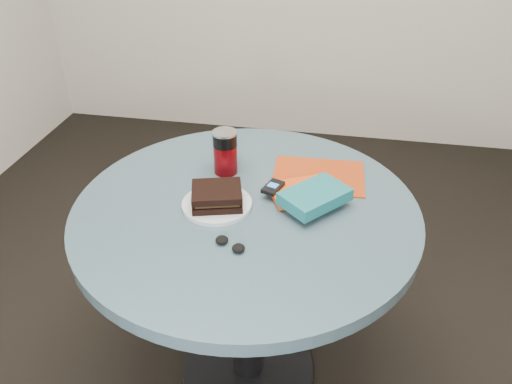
% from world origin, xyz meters
% --- Properties ---
extents(ground, '(4.00, 4.00, 0.00)m').
position_xyz_m(ground, '(0.00, 0.00, 0.00)').
color(ground, black).
rests_on(ground, ground).
extents(table, '(1.00, 1.00, 0.75)m').
position_xyz_m(table, '(0.00, 0.00, 0.59)').
color(table, black).
rests_on(table, ground).
extents(plate, '(0.23, 0.23, 0.01)m').
position_xyz_m(plate, '(-0.08, -0.02, 0.76)').
color(plate, silver).
rests_on(plate, table).
extents(sandwich, '(0.17, 0.15, 0.05)m').
position_xyz_m(sandwich, '(-0.08, -0.02, 0.79)').
color(sandwich, black).
rests_on(sandwich, plate).
extents(soda_can, '(0.08, 0.08, 0.14)m').
position_xyz_m(soda_can, '(-0.10, 0.17, 0.82)').
color(soda_can, '#580408').
rests_on(soda_can, table).
extents(pepper_grinder, '(0.05, 0.05, 0.08)m').
position_xyz_m(pepper_grinder, '(-0.10, 0.24, 0.79)').
color(pepper_grinder, '#412F1C').
rests_on(pepper_grinder, table).
extents(magazine, '(0.29, 0.22, 0.01)m').
position_xyz_m(magazine, '(0.19, 0.20, 0.75)').
color(magazine, '#9E310E').
rests_on(magazine, table).
extents(red_book, '(0.24, 0.21, 0.02)m').
position_xyz_m(red_book, '(0.16, 0.09, 0.76)').
color(red_book, '#D04310').
rests_on(red_book, magazine).
extents(novel, '(0.21, 0.22, 0.04)m').
position_xyz_m(novel, '(0.19, 0.02, 0.79)').
color(novel, '#145A62').
rests_on(novel, red_book).
extents(mp3_player, '(0.06, 0.09, 0.01)m').
position_xyz_m(mp3_player, '(0.07, 0.07, 0.78)').
color(mp3_player, black).
rests_on(mp3_player, red_book).
extents(headphones, '(0.10, 0.07, 0.02)m').
position_xyz_m(headphones, '(-0.00, -0.19, 0.76)').
color(headphones, black).
rests_on(headphones, table).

